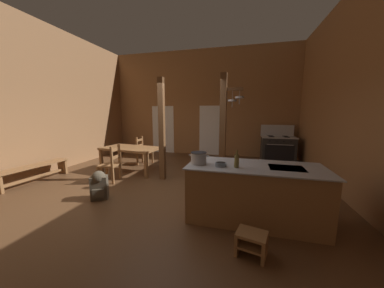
{
  "coord_description": "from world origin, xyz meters",
  "views": [
    {
      "loc": [
        1.74,
        -4.01,
        1.77
      ],
      "look_at": [
        0.49,
        0.86,
        0.97
      ],
      "focal_mm": 18.55,
      "sensor_mm": 36.0,
      "label": 1
    }
  ],
  "objects_px": {
    "mixing_bowl_on_counter": "(221,164)",
    "bottle_tall_on_counter": "(237,161)",
    "kitchen_island": "(254,193)",
    "backpack": "(99,184)",
    "ladderback_chair_near_window": "(111,164)",
    "ladderback_chair_by_post": "(143,151)",
    "stove_range": "(278,149)",
    "stockpot_on_counter": "(199,158)",
    "step_stool": "(251,242)",
    "dining_table": "(131,150)",
    "bench_along_left_wall": "(34,170)"
  },
  "relations": [
    {
      "from": "mixing_bowl_on_counter",
      "to": "bottle_tall_on_counter",
      "type": "height_order",
      "value": "bottle_tall_on_counter"
    },
    {
      "from": "kitchen_island",
      "to": "backpack",
      "type": "bearing_deg",
      "value": 179.61
    },
    {
      "from": "ladderback_chair_near_window",
      "to": "ladderback_chair_by_post",
      "type": "height_order",
      "value": "same"
    },
    {
      "from": "kitchen_island",
      "to": "bottle_tall_on_counter",
      "type": "height_order",
      "value": "bottle_tall_on_counter"
    },
    {
      "from": "stove_range",
      "to": "bottle_tall_on_counter",
      "type": "bearing_deg",
      "value": -106.47
    },
    {
      "from": "stockpot_on_counter",
      "to": "step_stool",
      "type": "bearing_deg",
      "value": -43.19
    },
    {
      "from": "backpack",
      "to": "dining_table",
      "type": "bearing_deg",
      "value": 102.26
    },
    {
      "from": "bench_along_left_wall",
      "to": "kitchen_island",
      "type": "bearing_deg",
      "value": -5.13
    },
    {
      "from": "kitchen_island",
      "to": "stockpot_on_counter",
      "type": "distance_m",
      "value": 1.07
    },
    {
      "from": "mixing_bowl_on_counter",
      "to": "kitchen_island",
      "type": "bearing_deg",
      "value": 18.71
    },
    {
      "from": "dining_table",
      "to": "stockpot_on_counter",
      "type": "distance_m",
      "value": 3.28
    },
    {
      "from": "stove_range",
      "to": "dining_table",
      "type": "relative_size",
      "value": 0.73
    },
    {
      "from": "stove_range",
      "to": "step_stool",
      "type": "bearing_deg",
      "value": -101.79
    },
    {
      "from": "step_stool",
      "to": "bottle_tall_on_counter",
      "type": "bearing_deg",
      "value": 107.76
    },
    {
      "from": "stove_range",
      "to": "dining_table",
      "type": "height_order",
      "value": "stove_range"
    },
    {
      "from": "ladderback_chair_near_window",
      "to": "stove_range",
      "type": "bearing_deg",
      "value": 35.68
    },
    {
      "from": "ladderback_chair_by_post",
      "to": "stockpot_on_counter",
      "type": "height_order",
      "value": "stockpot_on_counter"
    },
    {
      "from": "step_stool",
      "to": "bottle_tall_on_counter",
      "type": "distance_m",
      "value": 1.14
    },
    {
      "from": "stove_range",
      "to": "bench_along_left_wall",
      "type": "distance_m",
      "value": 7.41
    },
    {
      "from": "stove_range",
      "to": "mixing_bowl_on_counter",
      "type": "bearing_deg",
      "value": -109.38
    },
    {
      "from": "stockpot_on_counter",
      "to": "dining_table",
      "type": "bearing_deg",
      "value": 141.11
    },
    {
      "from": "stove_range",
      "to": "bottle_tall_on_counter",
      "type": "relative_size",
      "value": 4.83
    },
    {
      "from": "kitchen_island",
      "to": "stockpot_on_counter",
      "type": "xyz_separation_m",
      "value": [
        -0.91,
        -0.11,
        0.56
      ]
    },
    {
      "from": "stove_range",
      "to": "backpack",
      "type": "relative_size",
      "value": 2.21
    },
    {
      "from": "dining_table",
      "to": "bench_along_left_wall",
      "type": "bearing_deg",
      "value": -142.88
    },
    {
      "from": "step_stool",
      "to": "mixing_bowl_on_counter",
      "type": "xyz_separation_m",
      "value": [
        -0.48,
        0.73,
        0.77
      ]
    },
    {
      "from": "ladderback_chair_near_window",
      "to": "bottle_tall_on_counter",
      "type": "distance_m",
      "value": 3.44
    },
    {
      "from": "step_stool",
      "to": "bench_along_left_wall",
      "type": "distance_m",
      "value": 5.49
    },
    {
      "from": "stove_range",
      "to": "bench_along_left_wall",
      "type": "relative_size",
      "value": 0.78
    },
    {
      "from": "step_stool",
      "to": "stockpot_on_counter",
      "type": "height_order",
      "value": "stockpot_on_counter"
    },
    {
      "from": "step_stool",
      "to": "bench_along_left_wall",
      "type": "bearing_deg",
      "value": 165.3
    },
    {
      "from": "stove_range",
      "to": "bench_along_left_wall",
      "type": "height_order",
      "value": "stove_range"
    },
    {
      "from": "dining_table",
      "to": "mixing_bowl_on_counter",
      "type": "distance_m",
      "value": 3.61
    },
    {
      "from": "stove_range",
      "to": "stockpot_on_counter",
      "type": "bearing_deg",
      "value": -113.95
    },
    {
      "from": "stove_range",
      "to": "kitchen_island",
      "type": "bearing_deg",
      "value": -103.53
    },
    {
      "from": "step_stool",
      "to": "stockpot_on_counter",
      "type": "xyz_separation_m",
      "value": [
        -0.85,
        0.8,
        0.84
      ]
    },
    {
      "from": "kitchen_island",
      "to": "step_stool",
      "type": "xyz_separation_m",
      "value": [
        -0.06,
        -0.91,
        -0.28
      ]
    },
    {
      "from": "kitchen_island",
      "to": "dining_table",
      "type": "distance_m",
      "value": 3.96
    },
    {
      "from": "bench_along_left_wall",
      "to": "bottle_tall_on_counter",
      "type": "xyz_separation_m",
      "value": [
        5.08,
        -0.67,
        0.72
      ]
    },
    {
      "from": "kitchen_island",
      "to": "bench_along_left_wall",
      "type": "bearing_deg",
      "value": 174.87
    },
    {
      "from": "step_stool",
      "to": "ladderback_chair_by_post",
      "type": "height_order",
      "value": "ladderback_chair_by_post"
    },
    {
      "from": "step_stool",
      "to": "ladderback_chair_by_post",
      "type": "relative_size",
      "value": 0.44
    },
    {
      "from": "ladderback_chair_by_post",
      "to": "bottle_tall_on_counter",
      "type": "height_order",
      "value": "bottle_tall_on_counter"
    },
    {
      "from": "kitchen_island",
      "to": "bench_along_left_wall",
      "type": "xyz_separation_m",
      "value": [
        -5.37,
        0.48,
        -0.15
      ]
    },
    {
      "from": "backpack",
      "to": "mixing_bowl_on_counter",
      "type": "bearing_deg",
      "value": -4.62
    },
    {
      "from": "ladderback_chair_by_post",
      "to": "bench_along_left_wall",
      "type": "relative_size",
      "value": 0.56
    },
    {
      "from": "backpack",
      "to": "stove_range",
      "type": "bearing_deg",
      "value": 46.13
    },
    {
      "from": "dining_table",
      "to": "backpack",
      "type": "relative_size",
      "value": 3.02
    },
    {
      "from": "step_stool",
      "to": "backpack",
      "type": "xyz_separation_m",
      "value": [
        -2.97,
        0.93,
        0.14
      ]
    },
    {
      "from": "bottle_tall_on_counter",
      "to": "stove_range",
      "type": "bearing_deg",
      "value": 73.53
    }
  ]
}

